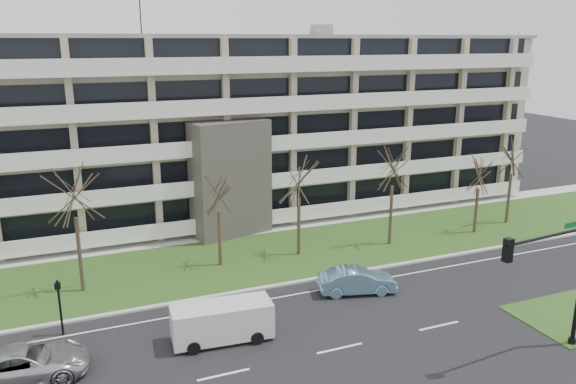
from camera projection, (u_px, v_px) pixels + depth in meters
name	position (u px, v px, depth m)	size (l,w,h in m)	color
ground	(340.00, 348.00, 27.99)	(160.00, 160.00, 0.00)	black
grass_verge	(255.00, 258.00, 39.58)	(90.00, 10.00, 0.06)	#264F1A
curb	(281.00, 285.00, 35.11)	(90.00, 0.35, 0.12)	#B2B2AD
sidewalk	(232.00, 233.00, 44.49)	(90.00, 2.00, 0.08)	#B2B2AD
lane_edge_line	(290.00, 295.00, 33.79)	(90.00, 0.12, 0.01)	white
apartment_building	(207.00, 127.00, 48.58)	(60.50, 15.10, 18.75)	tan
silver_pickup	(23.00, 364.00, 25.22)	(2.65, 5.74, 1.59)	#B6B8BE
blue_sedan	(357.00, 281.00, 33.98)	(1.64, 4.70, 1.55)	#72A6C7
white_van	(223.00, 319.00, 28.51)	(5.24, 2.44, 1.97)	silver
traffic_signal	(557.00, 271.00, 26.42)	(5.78, 0.85, 6.70)	black
pedestrian_signal	(59.00, 300.00, 28.79)	(0.31, 0.26, 3.07)	black
tree_2	(73.00, 188.00, 32.65)	(4.22, 4.22, 8.44)	#382B21
tree_3	(218.00, 190.00, 36.89)	(3.43, 3.43, 6.86)	#382B21
tree_4	(299.00, 175.00, 38.66)	(3.77, 3.77, 7.54)	#382B21
tree_5	(393.00, 162.00, 40.59)	(4.05, 4.05, 8.10)	#382B21
tree_6	(480.00, 171.00, 43.48)	(3.25, 3.25, 6.49)	#382B21
tree_7	(513.00, 154.00, 45.62)	(3.79, 3.79, 7.58)	#382B21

